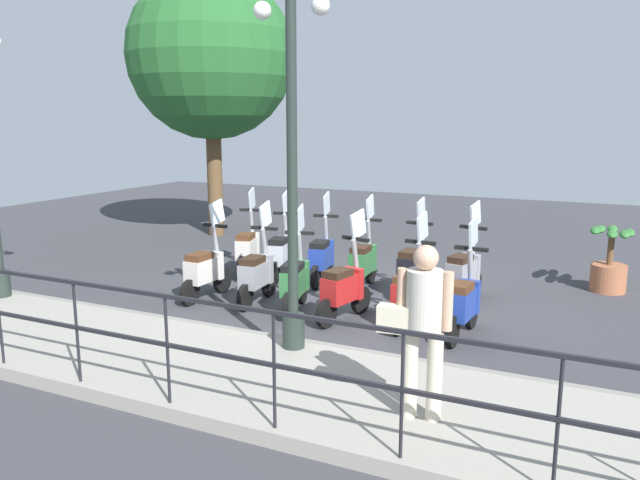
% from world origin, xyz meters
% --- Properties ---
extents(ground_plane, '(28.00, 28.00, 0.00)m').
position_xyz_m(ground_plane, '(0.00, 0.00, 0.00)').
color(ground_plane, '#38383D').
extents(promenade_walkway, '(2.20, 20.00, 0.15)m').
position_xyz_m(promenade_walkway, '(-3.15, 0.00, 0.07)').
color(promenade_walkway, gray).
rests_on(promenade_walkway, ground_plane).
extents(fence_railing, '(0.04, 16.03, 1.07)m').
position_xyz_m(fence_railing, '(-4.20, 0.00, 0.89)').
color(fence_railing, black).
rests_on(fence_railing, promenade_walkway).
extents(lamp_post_near, '(0.26, 0.90, 4.31)m').
position_xyz_m(lamp_post_near, '(-2.40, -0.38, 2.06)').
color(lamp_post_near, '#232D28').
rests_on(lamp_post_near, promenade_walkway).
extents(pedestrian_with_bag, '(0.35, 0.64, 1.59)m').
position_xyz_m(pedestrian_with_bag, '(-3.48, -2.22, 1.08)').
color(pedestrian_with_bag, beige).
rests_on(pedestrian_with_bag, promenade_walkway).
extents(tree_large, '(3.86, 3.86, 6.15)m').
position_xyz_m(tree_large, '(3.86, 5.02, 4.20)').
color(tree_large, brown).
rests_on(tree_large, ground_plane).
extents(potted_palm, '(1.06, 0.66, 1.05)m').
position_xyz_m(potted_palm, '(2.40, -3.69, 0.45)').
color(potted_palm, '#9E5B3D').
rests_on(potted_palm, ground_plane).
extents(scooter_near_0, '(1.23, 0.44, 1.54)m').
position_xyz_m(scooter_near_0, '(-0.82, -2.01, 0.48)').
color(scooter_near_0, black).
rests_on(scooter_near_0, ground_plane).
extents(scooter_near_1, '(1.23, 0.44, 1.54)m').
position_xyz_m(scooter_near_1, '(-0.68, -1.28, 0.48)').
color(scooter_near_1, black).
rests_on(scooter_near_1, ground_plane).
extents(scooter_near_2, '(1.22, 0.50, 1.54)m').
position_xyz_m(scooter_near_2, '(-0.83, -0.36, 0.48)').
color(scooter_near_2, black).
rests_on(scooter_near_2, ground_plane).
extents(scooter_near_3, '(1.22, 0.50, 1.54)m').
position_xyz_m(scooter_near_3, '(-0.76, 0.45, 0.48)').
color(scooter_near_3, black).
rests_on(scooter_near_3, ground_plane).
extents(scooter_near_4, '(1.23, 0.44, 1.54)m').
position_xyz_m(scooter_near_4, '(-0.64, 1.17, 0.48)').
color(scooter_near_4, black).
rests_on(scooter_near_4, ground_plane).
extents(scooter_near_5, '(1.23, 0.44, 1.54)m').
position_xyz_m(scooter_near_5, '(-0.77, 2.02, 0.48)').
color(scooter_near_5, black).
rests_on(scooter_near_5, ground_plane).
extents(scooter_far_0, '(1.22, 0.49, 1.54)m').
position_xyz_m(scooter_far_0, '(0.79, -1.67, 0.48)').
color(scooter_far_0, black).
rests_on(scooter_far_0, ground_plane).
extents(scooter_far_1, '(1.23, 0.44, 1.54)m').
position_xyz_m(scooter_far_1, '(0.83, -0.84, 0.48)').
color(scooter_far_1, black).
rests_on(scooter_far_1, ground_plane).
extents(scooter_far_2, '(1.23, 0.44, 1.54)m').
position_xyz_m(scooter_far_2, '(0.81, -0.01, 0.48)').
color(scooter_far_2, black).
rests_on(scooter_far_2, ground_plane).
extents(scooter_far_3, '(1.22, 0.48, 1.54)m').
position_xyz_m(scooter_far_3, '(0.88, 0.78, 0.48)').
color(scooter_far_3, black).
rests_on(scooter_far_3, ground_plane).
extents(scooter_far_4, '(1.22, 0.50, 1.54)m').
position_xyz_m(scooter_far_4, '(0.83, 1.55, 0.48)').
color(scooter_far_4, black).
rests_on(scooter_far_4, ground_plane).
extents(scooter_far_5, '(1.20, 0.54, 1.54)m').
position_xyz_m(scooter_far_5, '(0.93, 2.30, 0.48)').
color(scooter_far_5, black).
rests_on(scooter_far_5, ground_plane).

